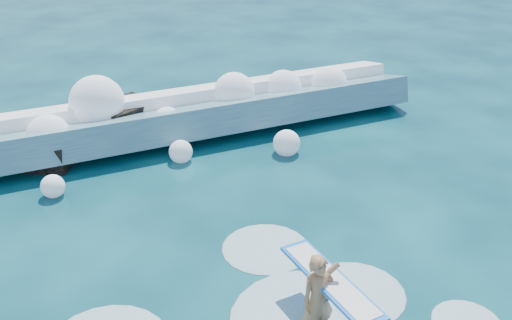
# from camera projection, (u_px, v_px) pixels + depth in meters

# --- Properties ---
(ground) EXTENTS (200.00, 200.00, 0.00)m
(ground) POSITION_uv_depth(u_px,v_px,m) (233.00, 254.00, 13.04)
(ground) COLOR #072D3E
(ground) RESTS_ON ground
(breaking_wave) EXTENTS (19.13, 2.93, 1.65)m
(breaking_wave) POSITION_uv_depth(u_px,v_px,m) (139.00, 123.00, 18.49)
(breaking_wave) COLOR teal
(breaking_wave) RESTS_ON ground
(rock_cluster) EXTENTS (7.98, 3.24, 1.29)m
(rock_cluster) POSITION_uv_depth(u_px,v_px,m) (28.00, 144.00, 17.42)
(rock_cluster) COLOR black
(rock_cluster) RESTS_ON ground
(surfer_with_board) EXTENTS (1.03, 3.06, 1.96)m
(surfer_with_board) POSITION_uv_depth(u_px,v_px,m) (321.00, 296.00, 10.65)
(surfer_with_board) COLOR #AA764F
(surfer_with_board) RESTS_ON ground
(wave_spray) EXTENTS (14.90, 4.64, 2.28)m
(wave_spray) POSITION_uv_depth(u_px,v_px,m) (131.00, 112.00, 18.15)
(wave_spray) COLOR white
(wave_spray) RESTS_ON ground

